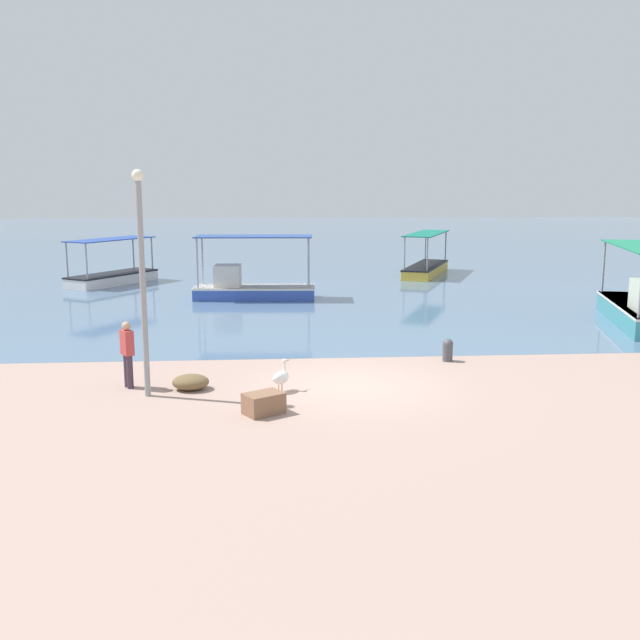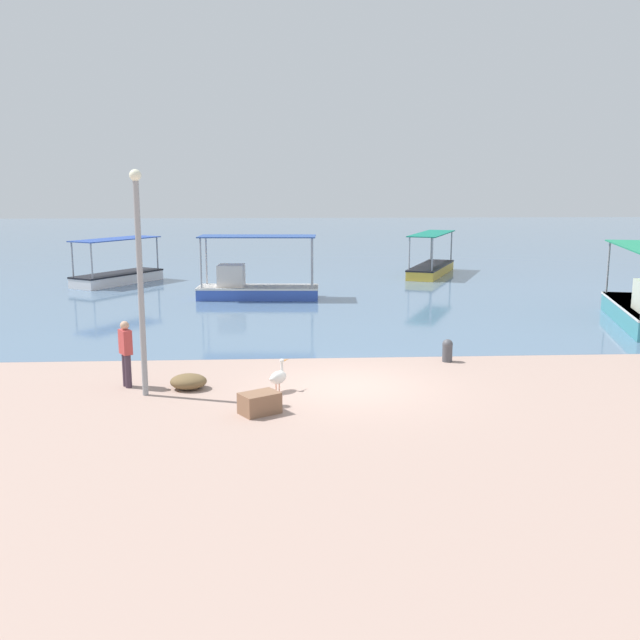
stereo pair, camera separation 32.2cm
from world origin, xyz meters
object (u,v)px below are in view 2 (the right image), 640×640
Objects in this scene: lamp_post at (140,270)px; mooring_bollard at (447,350)px; net_pile at (188,382)px; cargo_crate at (260,403)px; fishing_boat_far_left at (118,275)px; fishing_boat_near_right at (431,267)px; fisherman_standing at (126,352)px; pelican at (278,377)px; fishing_boat_near_left at (254,285)px.

mooring_bollard is (8.08, 2.88, -2.69)m from lamp_post.
lamp_post reaches higher than net_pile.
cargo_crate is (2.81, -1.57, -2.80)m from lamp_post.
mooring_bollard is (13.15, -17.21, -0.12)m from fishing_boat_far_left.
lamp_post is (-11.81, -22.82, 2.57)m from fishing_boat_near_right.
mooring_bollard is 0.79× the size of cargo_crate.
fishing_boat_near_right is at bearing 69.74° from cargo_crate.
cargo_crate is at bearing -29.25° from lamp_post.
fisherman_standing is 1.74m from net_pile.
pelican is at bearing -110.73° from fishing_boat_near_right.
cargo_crate is at bearing -103.76° from pelican.
fisherman_standing is at bearing -100.80° from fishing_boat_near_left.
cargo_crate is (0.71, -16.38, -0.36)m from fishing_boat_near_left.
fishing_boat_near_right is at bearing 62.64° from lamp_post.
fishing_boat_near_left is at bearing 116.64° from mooring_bollard.
mooring_bollard is 6.90m from cargo_crate.
fishing_boat_near_left reaches higher than fisherman_standing.
fishing_boat_far_left is 5.63× the size of net_pile.
net_pile is at bearing 131.79° from cargo_crate.
cargo_crate is at bearing -110.26° from fishing_boat_near_right.
fisherman_standing reaches higher than net_pile.
lamp_post reaches higher than fisherman_standing.
fishing_boat_near_left is at bearing -36.39° from fishing_boat_far_left.
fisherman_standing is at bearing -119.33° from fishing_boat_near_right.
pelican is 2.28m from net_pile.
fishing_boat_near_right is 1.18× the size of lamp_post.
mooring_bollard reaches higher than net_pile.
cargo_crate is (3.39, -2.32, -0.67)m from fisherman_standing.
fisherman_standing reaches higher than mooring_bollard.
fishing_boat_near_right is 26.00m from cargo_crate.
fishing_boat_near_right is at bearing 9.19° from fishing_boat_far_left.
fishing_boat_far_left is at bearing 127.39° from mooring_bollard.
cargo_crate is (1.83, -2.04, 0.05)m from net_pile.
fishing_boat_near_left is 14.73m from pelican.
mooring_bollard is 0.39× the size of fisherman_standing.
lamp_post is 6.42× the size of cargo_crate.
fishing_boat_near_left is 6.52× the size of cargo_crate.
fishing_boat_near_right reaches higher than pelican.
net_pile is (-1.12, -14.34, -0.41)m from fishing_boat_near_left.
pelican is 1.75m from cargo_crate.
mooring_bollard is at bearing 13.80° from fisherman_standing.
pelican is at bearing -8.78° from net_pile.
fishing_boat_far_left reaches higher than pelican.
fishing_boat_near_right reaches higher than cargo_crate.
cargo_crate is (-9.01, -24.39, -0.23)m from fishing_boat_near_right.
fishing_boat_far_left is 7.78× the size of mooring_bollard.
pelican is at bearing -150.42° from mooring_bollard.
fishing_boat_near_right is 1.16× the size of fishing_boat_near_left.
lamp_post reaches higher than pelican.
fishing_boat_far_left is (-16.88, -2.73, -0.00)m from fishing_boat_near_right.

